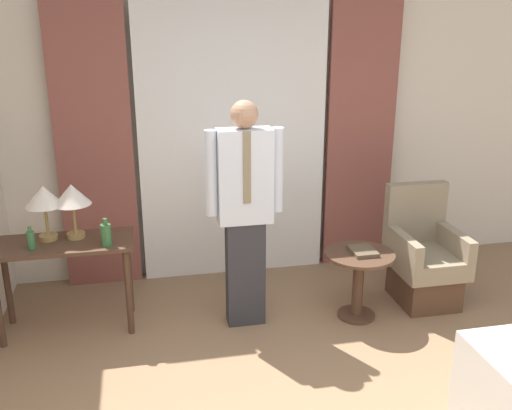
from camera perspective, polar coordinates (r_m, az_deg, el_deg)
wall_back at (r=5.27m, az=-2.53°, el=7.54°), size 10.00×0.06×2.70m
curtain_sheer_center at (r=5.16m, az=-2.29°, el=6.61°), size 1.69×0.06×2.58m
curtain_drape_left at (r=5.11m, az=-15.88°, el=5.81°), size 0.65×0.06×2.58m
curtain_drape_right at (r=5.48m, az=10.39°, el=7.04°), size 0.65×0.06×2.58m
desk at (r=4.58m, az=-18.70°, el=-5.06°), size 1.06×0.47×0.73m
table_lamp_left at (r=4.51m, az=-20.45°, el=0.60°), size 0.28×0.28×0.42m
table_lamp_right at (r=4.48m, az=-17.93°, el=0.77°), size 0.28×0.28×0.42m
bottle_near_edge at (r=4.44m, az=-21.59°, el=-3.26°), size 0.06×0.06×0.18m
bottle_by_lamp at (r=4.34m, az=-14.77°, el=-2.85°), size 0.08×0.08×0.21m
person at (r=4.29m, az=-1.12°, el=-0.14°), size 0.59×0.21×1.78m
armchair at (r=5.08m, az=16.39°, el=-5.39°), size 0.54×0.62×0.99m
side_table at (r=4.66m, az=10.22°, el=-6.78°), size 0.55×0.55×0.56m
book at (r=4.59m, az=10.65°, el=-4.54°), size 0.19×0.24×0.03m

